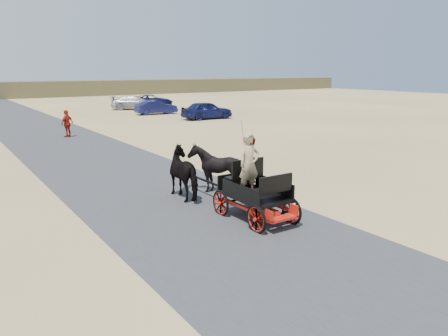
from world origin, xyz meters
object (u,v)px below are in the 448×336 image
horse_left (187,173)px  car_b (156,107)px  car_a (207,110)px  car_c (135,103)px  horse_right (215,169)px  pedestrian (67,124)px  carriage (255,207)px  car_d (152,101)px

horse_left → car_b: (11.06, 26.02, -0.19)m
car_a → car_c: car_a is taller
horse_right → car_a: horse_right is taller
horse_left → car_c: 33.82m
pedestrian → car_a: 13.30m
horse_left → car_b: 28.27m
pedestrian → carriage: bearing=56.6°
pedestrian → car_c: bearing=-159.3°
pedestrian → car_a: size_ratio=0.39×
car_d → car_c: bearing=137.8°
pedestrian → car_d: (14.30, 18.58, -0.19)m
horse_right → carriage: bearing=79.6°
horse_left → car_c: bearing=-109.6°
carriage → horse_left: (-0.55, 3.00, 0.49)m
horse_left → pedestrian: size_ratio=1.16×
horse_left → car_d: 37.41m
horse_right → pedestrian: bearing=-86.8°
horse_left → car_a: 23.63m
carriage → car_a: (12.38, 22.78, 0.40)m
car_b → car_c: size_ratio=0.80×
horse_right → car_b: size_ratio=0.42×
carriage → car_a: bearing=61.5°
horse_left → car_b: horse_left is taller
pedestrian → car_b: (10.85, 10.11, -0.20)m
horse_left → car_c: (11.34, 31.87, -0.12)m
horse_left → car_d: horse_left is taller
car_c → pedestrian: bearing=174.3°
car_c → car_b: bearing=-153.6°
horse_left → horse_right: (1.10, 0.00, 0.00)m
carriage → car_d: (13.95, 37.49, 0.31)m
car_b → car_d: (3.45, 8.47, 0.02)m
car_d → horse_left: bearing=165.3°
horse_right → car_b: 27.86m
carriage → car_b: 30.86m
horse_right → car_a: (11.83, 19.78, -0.09)m
horse_right → car_b: (9.96, 26.02, -0.19)m
carriage → car_b: car_b is taller
car_a → car_c: (-1.58, 12.08, -0.03)m
carriage → car_b: (10.51, 29.02, 0.30)m
car_c → car_d: 4.11m
carriage → horse_left: size_ratio=1.20×
car_a → car_d: (1.58, 14.70, -0.09)m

